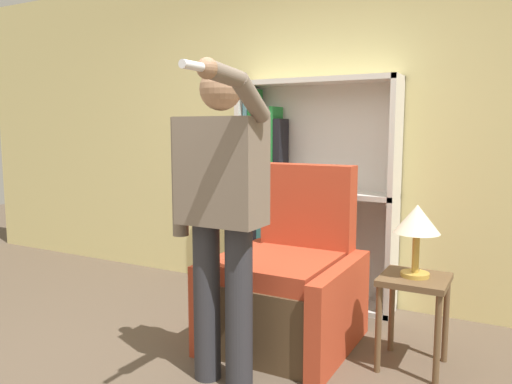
# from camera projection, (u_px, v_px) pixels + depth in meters

# --- Properties ---
(wall_back) EXTENTS (8.00, 0.06, 2.80)m
(wall_back) POSITION_uv_depth(u_px,v_px,m) (310.00, 130.00, 4.13)
(wall_back) COLOR #DBCC84
(wall_back) RESTS_ON ground_plane
(bookcase) EXTENTS (1.31, 0.28, 1.80)m
(bookcase) POSITION_uv_depth(u_px,v_px,m) (294.00, 196.00, 4.09)
(bookcase) COLOR silver
(bookcase) RESTS_ON ground_plane
(armchair) EXTENTS (0.86, 0.92, 1.16)m
(armchair) POSITION_uv_depth(u_px,v_px,m) (289.00, 287.00, 3.31)
(armchair) COLOR #4C3823
(armchair) RESTS_ON ground_plane
(person_standing) EXTENTS (0.61, 0.78, 1.72)m
(person_standing) POSITION_uv_depth(u_px,v_px,m) (220.00, 206.00, 2.66)
(person_standing) COLOR #2D2D33
(person_standing) RESTS_ON ground_plane
(side_table) EXTENTS (0.38, 0.38, 0.55)m
(side_table) POSITION_uv_depth(u_px,v_px,m) (414.00, 295.00, 2.92)
(side_table) COLOR brown
(side_table) RESTS_ON ground_plane
(table_lamp) EXTENTS (0.26, 0.26, 0.42)m
(table_lamp) POSITION_uv_depth(u_px,v_px,m) (417.00, 223.00, 2.86)
(table_lamp) COLOR gold
(table_lamp) RESTS_ON side_table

